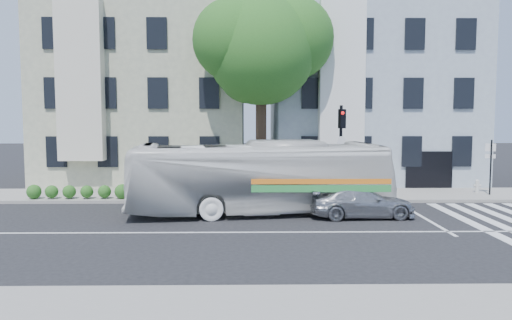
{
  "coord_description": "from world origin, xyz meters",
  "views": [
    {
      "loc": [
        -0.66,
        -17.49,
        4.12
      ],
      "look_at": [
        -0.36,
        2.25,
        2.4
      ],
      "focal_mm": 35.0,
      "sensor_mm": 36.0,
      "label": 1
    }
  ],
  "objects_px": {
    "bus": "(260,177)",
    "fire_hydrant": "(477,186)",
    "traffic_signal": "(341,139)",
    "sedan": "(362,202)"
  },
  "relations": [
    {
      "from": "bus",
      "to": "fire_hydrant",
      "type": "bearing_deg",
      "value": -75.08
    },
    {
      "from": "traffic_signal",
      "to": "bus",
      "type": "bearing_deg",
      "value": -159.59
    },
    {
      "from": "bus",
      "to": "fire_hydrant",
      "type": "xyz_separation_m",
      "value": [
        11.56,
        4.92,
        -1.06
      ]
    },
    {
      "from": "bus",
      "to": "traffic_signal",
      "type": "distance_m",
      "value": 5.8
    },
    {
      "from": "sedan",
      "to": "traffic_signal",
      "type": "relative_size",
      "value": 0.92
    },
    {
      "from": "sedan",
      "to": "traffic_signal",
      "type": "xyz_separation_m",
      "value": [
        -0.01,
        4.64,
        2.4
      ]
    },
    {
      "from": "traffic_signal",
      "to": "fire_hydrant",
      "type": "xyz_separation_m",
      "value": [
        7.43,
        1.11,
        -2.53
      ]
    },
    {
      "from": "sedan",
      "to": "traffic_signal",
      "type": "bearing_deg",
      "value": -2.61
    },
    {
      "from": "traffic_signal",
      "to": "fire_hydrant",
      "type": "bearing_deg",
      "value": -13.84
    },
    {
      "from": "bus",
      "to": "traffic_signal",
      "type": "bearing_deg",
      "value": -55.41
    }
  ]
}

